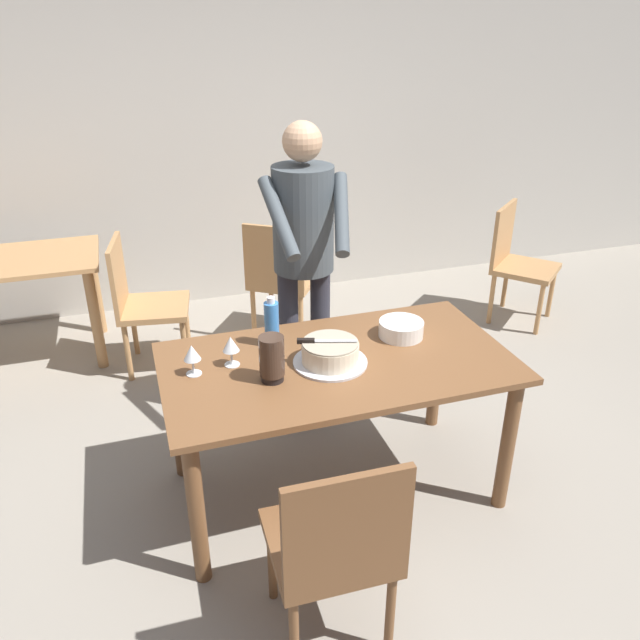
# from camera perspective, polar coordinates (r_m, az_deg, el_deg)

# --- Properties ---
(ground_plane) EXTENTS (14.00, 14.00, 0.00)m
(ground_plane) POSITION_cam_1_polar(r_m,az_deg,el_deg) (3.31, 1.44, -15.01)
(ground_plane) COLOR gray
(back_wall) EXTENTS (10.00, 0.12, 2.70)m
(back_wall) POSITION_cam_1_polar(r_m,az_deg,el_deg) (5.12, -8.56, 16.54)
(back_wall) COLOR #BCB7AD
(back_wall) RESTS_ON ground_plane
(main_dining_table) EXTENTS (1.60, 0.87, 0.75)m
(main_dining_table) POSITION_cam_1_polar(r_m,az_deg,el_deg) (2.93, 1.58, -5.54)
(main_dining_table) COLOR brown
(main_dining_table) RESTS_ON ground_plane
(cake_on_platter) EXTENTS (0.34, 0.34, 0.11)m
(cake_on_platter) POSITION_cam_1_polar(r_m,az_deg,el_deg) (2.82, 0.94, -3.07)
(cake_on_platter) COLOR silver
(cake_on_platter) RESTS_ON main_dining_table
(cake_knife) EXTENTS (0.26, 0.10, 0.02)m
(cake_knife) POSITION_cam_1_polar(r_m,az_deg,el_deg) (2.79, -0.52, -1.92)
(cake_knife) COLOR silver
(cake_knife) RESTS_ON cake_on_platter
(plate_stack) EXTENTS (0.22, 0.22, 0.08)m
(plate_stack) POSITION_cam_1_polar(r_m,az_deg,el_deg) (3.09, 7.41, -0.81)
(plate_stack) COLOR white
(plate_stack) RESTS_ON main_dining_table
(wine_glass_near) EXTENTS (0.08, 0.08, 0.14)m
(wine_glass_near) POSITION_cam_1_polar(r_m,az_deg,el_deg) (2.81, -8.15, -2.27)
(wine_glass_near) COLOR silver
(wine_glass_near) RESTS_ON main_dining_table
(wine_glass_far) EXTENTS (0.08, 0.08, 0.14)m
(wine_glass_far) POSITION_cam_1_polar(r_m,az_deg,el_deg) (2.77, -11.61, -3.02)
(wine_glass_far) COLOR silver
(wine_glass_far) RESTS_ON main_dining_table
(water_bottle) EXTENTS (0.07, 0.07, 0.25)m
(water_bottle) POSITION_cam_1_polar(r_m,az_deg,el_deg) (2.96, -4.43, -0.29)
(water_bottle) COLOR #387AC6
(water_bottle) RESTS_ON main_dining_table
(hurricane_lamp) EXTENTS (0.11, 0.11, 0.21)m
(hurricane_lamp) POSITION_cam_1_polar(r_m,az_deg,el_deg) (2.68, -4.42, -3.52)
(hurricane_lamp) COLOR black
(hurricane_lamp) RESTS_ON main_dining_table
(person_cutting_cake) EXTENTS (0.47, 0.56, 1.72)m
(person_cutting_cake) POSITION_cam_1_polar(r_m,az_deg,el_deg) (3.31, -1.48, 6.64)
(person_cutting_cake) COLOR #2D2D38
(person_cutting_cake) RESTS_ON ground_plane
(chair_near_side) EXTENTS (0.45, 0.45, 0.90)m
(chair_near_side) POSITION_cam_1_polar(r_m,az_deg,el_deg) (2.35, 1.39, -19.83)
(chair_near_side) COLOR brown
(chair_near_side) RESTS_ON ground_plane
(background_table) EXTENTS (1.00, 0.70, 0.74)m
(background_table) POSITION_cam_1_polar(r_m,az_deg,el_deg) (4.62, -25.45, 3.24)
(background_table) COLOR tan
(background_table) RESTS_ON ground_plane
(background_chair_0) EXTENTS (0.50, 0.50, 0.90)m
(background_chair_0) POSITION_cam_1_polar(r_m,az_deg,el_deg) (4.27, -15.97, 1.78)
(background_chair_0) COLOR tan
(background_chair_0) RESTS_ON ground_plane
(background_chair_1) EXTENTS (0.61, 0.61, 0.90)m
(background_chair_1) POSITION_cam_1_polar(r_m,az_deg,el_deg) (4.50, -3.59, 4.04)
(background_chair_1) COLOR tan
(background_chair_1) RESTS_ON ground_plane
(background_chair_2) EXTENTS (0.62, 0.62, 0.90)m
(background_chair_2) POSITION_cam_1_polar(r_m,az_deg,el_deg) (5.03, 17.53, 5.30)
(background_chair_2) COLOR tan
(background_chair_2) RESTS_ON ground_plane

